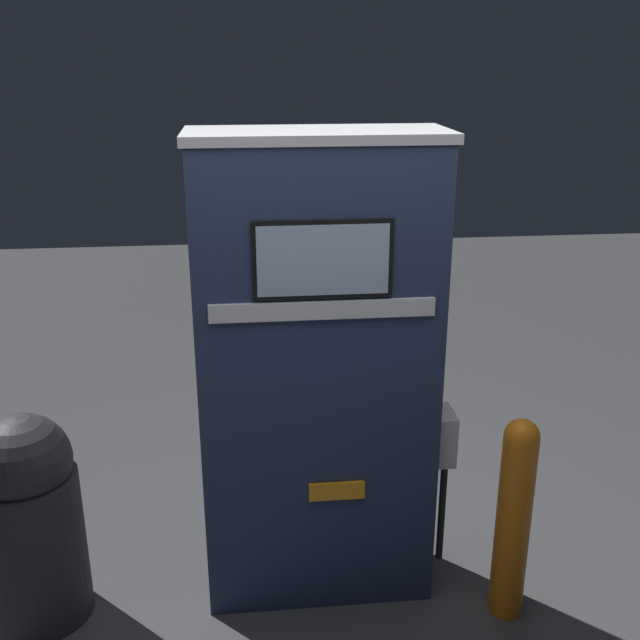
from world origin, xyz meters
TOP-DOWN VIEW (x-y plane):
  - ground_plane at (0.00, 0.00)m, footprint 14.00×14.00m
  - gas_pump at (0.00, 0.21)m, footprint 1.13×0.45m
  - safety_bollard at (0.83, -0.10)m, footprint 0.15×0.15m
  - trash_bin at (-1.27, 0.11)m, footprint 0.44×0.44m

SIDE VIEW (x-z plane):
  - ground_plane at x=0.00m, z-range 0.00..0.00m
  - trash_bin at x=-1.27m, z-range 0.01..1.00m
  - safety_bollard at x=0.83m, z-range 0.03..1.00m
  - gas_pump at x=0.00m, z-range 0.00..2.14m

